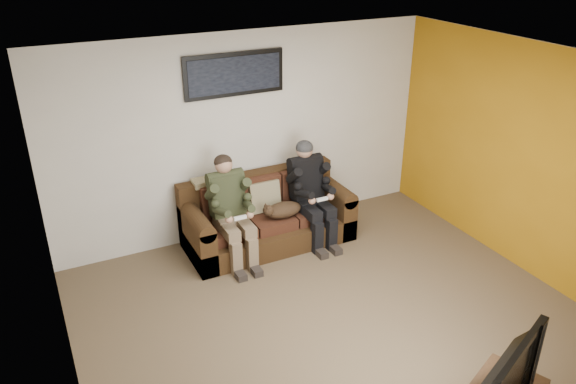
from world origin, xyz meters
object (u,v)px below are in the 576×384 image
framed_poster (234,74)px  cat (282,210)px  person_left (230,204)px  sofa (266,218)px  person_right (310,187)px

framed_poster → cat: bearing=-63.5°
person_left → cat: person_left is taller
person_left → cat: size_ratio=1.93×
framed_poster → sofa: bearing=-62.9°
person_left → framed_poster: size_ratio=1.02×
person_right → framed_poster: bearing=142.5°
person_right → cat: 0.47m
cat → person_left: bearing=174.5°
sofa → person_left: person_left is taller
person_left → framed_poster: 1.54m
person_left → person_right: 1.07m
cat → framed_poster: 1.73m
framed_poster → person_right: bearing=-37.5°
person_left → person_right: bearing=0.0°
sofa → cat: 0.33m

